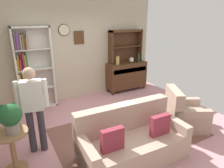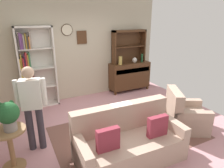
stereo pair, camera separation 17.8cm
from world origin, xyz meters
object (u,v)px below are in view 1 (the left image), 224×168
at_px(armchair_floral, 184,115).
at_px(coffee_table, 110,115).
at_px(sideboard, 126,75).
at_px(vase_tall, 118,60).
at_px(potted_plant_large, 10,116).
at_px(sideboard_hutch, 125,42).
at_px(bottle_wine, 139,58).
at_px(couch_floral, 131,142).
at_px(person_reading, 33,105).
at_px(bookshelf, 31,71).
at_px(plant_stand, 13,147).
at_px(book_stack, 116,111).
at_px(vase_round, 131,60).

height_order(armchair_floral, coffee_table, armchair_floral).
height_order(sideboard, vase_tall, vase_tall).
bearing_deg(potted_plant_large, sideboard_hutch, 33.57).
xyz_separation_m(sideboard, coffee_table, (-1.64, -1.86, -0.16)).
bearing_deg(bottle_wine, potted_plant_large, -151.38).
relative_size(couch_floral, potted_plant_large, 4.02).
xyz_separation_m(sideboard, person_reading, (-3.11, -1.84, 0.40)).
distance_m(vase_tall, potted_plant_large, 3.75).
xyz_separation_m(vase_tall, coffee_table, (-1.25, -1.78, -0.69)).
bearing_deg(bookshelf, sideboard_hutch, 0.55).
height_order(couch_floral, plant_stand, couch_floral).
height_order(bookshelf, vase_tall, bookshelf).
bearing_deg(person_reading, sideboard_hutch, 32.00).
distance_m(couch_floral, plant_stand, 1.89).
height_order(sideboard_hutch, armchair_floral, sideboard_hutch).
bearing_deg(bottle_wine, person_reading, -153.50).
distance_m(couch_floral, book_stack, 0.89).
bearing_deg(couch_floral, vase_tall, 63.45).
distance_m(coffee_table, book_stack, 0.17).
bearing_deg(armchair_floral, sideboard_hutch, 86.18).
relative_size(couch_floral, plant_stand, 2.65).
distance_m(bottle_wine, couch_floral, 3.56).
bearing_deg(coffee_table, book_stack, -53.32).
bearing_deg(sideboard, coffee_table, -131.34).
bearing_deg(potted_plant_large, bookshelf, 74.27).
xyz_separation_m(couch_floral, book_stack, (0.20, 0.86, 0.15)).
height_order(bottle_wine, couch_floral, bottle_wine).
height_order(person_reading, coffee_table, person_reading).
bearing_deg(plant_stand, coffee_table, 9.47).
bearing_deg(vase_tall, bottle_wine, -0.66).
distance_m(sideboard, person_reading, 3.64).
bearing_deg(vase_round, bottle_wine, -4.95).
bearing_deg(plant_stand, book_stack, 6.25).
xyz_separation_m(sideboard_hutch, couch_floral, (-1.76, -2.93, -1.25)).
xyz_separation_m(bottle_wine, couch_floral, (-2.15, -2.73, -0.74)).
bearing_deg(plant_stand, potted_plant_large, -26.70).
relative_size(sideboard, bottle_wine, 4.89).
bearing_deg(sideboard_hutch, sideboard, -90.00).
distance_m(armchair_floral, coffee_table, 1.62).
bearing_deg(potted_plant_large, bottle_wine, 28.62).
height_order(bookshelf, bottle_wine, bookshelf).
height_order(plant_stand, potted_plant_large, potted_plant_large).
bearing_deg(book_stack, person_reading, 175.27).
relative_size(plant_stand, potted_plant_large, 1.52).
xyz_separation_m(bottle_wine, book_stack, (-1.96, -1.87, -0.59)).
height_order(sideboard_hutch, person_reading, sideboard_hutch).
xyz_separation_m(person_reading, coffee_table, (1.47, -0.03, -0.55)).
relative_size(sideboard_hutch, book_stack, 5.24).
height_order(person_reading, book_stack, person_reading).
relative_size(sideboard_hutch, plant_stand, 1.59).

